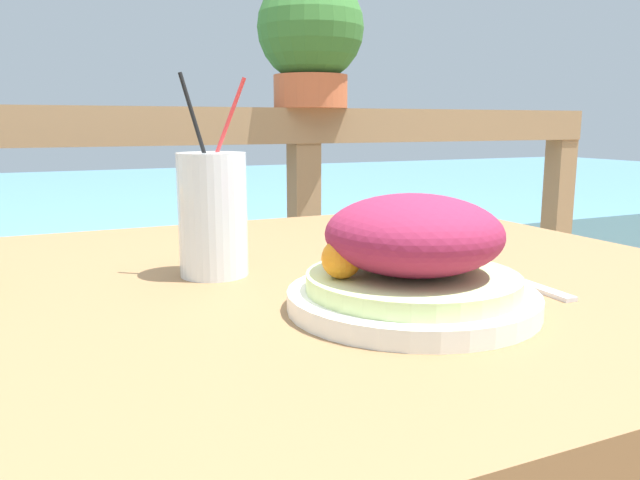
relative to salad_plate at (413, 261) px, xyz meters
The scene contains 7 objects.
patio_table 0.27m from the salad_plate, 128.62° to the left, with size 1.27×0.92×0.74m.
railing_fence 1.01m from the salad_plate, 98.24° to the left, with size 2.80×0.08×0.97m.
sea_backdrop 3.54m from the salad_plate, 92.36° to the left, with size 12.00×4.00×0.51m.
salad_plate is the anchor object (origin of this frame).
drink_glass 0.27m from the salad_plate, 121.83° to the left, with size 0.09×0.09×0.25m.
potted_plant 1.11m from the salad_plate, 71.62° to the left, with size 0.27×0.27×0.34m.
fork 0.18m from the salad_plate, 12.39° to the left, with size 0.02×0.18×0.00m.
Camera 1 is at (-0.20, -0.70, 0.93)m, focal length 35.00 mm.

